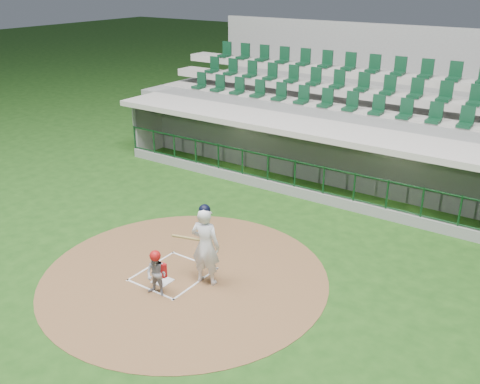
# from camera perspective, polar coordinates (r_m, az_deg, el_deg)

# --- Properties ---
(ground) EXTENTS (120.00, 120.00, 0.00)m
(ground) POSITION_cam_1_polar(r_m,az_deg,el_deg) (14.00, -6.32, -8.24)
(ground) COLOR #1B4313
(ground) RESTS_ON ground
(dirt_circle) EXTENTS (7.20, 7.20, 0.01)m
(dirt_circle) POSITION_cam_1_polar(r_m,az_deg,el_deg) (13.70, -5.90, -8.94)
(dirt_circle) COLOR brown
(dirt_circle) RESTS_ON ground
(home_plate) EXTENTS (0.43, 0.43, 0.02)m
(home_plate) POSITION_cam_1_polar(r_m,az_deg,el_deg) (13.55, -8.27, -9.37)
(home_plate) COLOR silver
(home_plate) RESTS_ON dirt_circle
(batter_box_chalk) EXTENTS (1.55, 1.80, 0.01)m
(batter_box_chalk) POSITION_cam_1_polar(r_m,az_deg,el_deg) (13.80, -7.14, -8.69)
(batter_box_chalk) COLOR white
(batter_box_chalk) RESTS_ON ground
(dugout_structure) EXTENTS (16.40, 3.70, 3.00)m
(dugout_structure) POSITION_cam_1_polar(r_m,az_deg,el_deg) (19.57, 8.82, 3.87)
(dugout_structure) COLOR slate
(dugout_structure) RESTS_ON ground
(seating_deck) EXTENTS (17.00, 6.72, 5.15)m
(seating_deck) POSITION_cam_1_polar(r_m,az_deg,el_deg) (22.19, 12.22, 7.10)
(seating_deck) COLOR gray
(seating_deck) RESTS_ON ground
(batter) EXTENTS (0.95, 0.95, 2.09)m
(batter) POSITION_cam_1_polar(r_m,az_deg,el_deg) (12.91, -3.71, -5.64)
(batter) COLOR white
(batter) RESTS_ON dirt_circle
(catcher) EXTENTS (0.58, 0.48, 1.17)m
(catcher) POSITION_cam_1_polar(r_m,az_deg,el_deg) (12.78, -8.90, -8.52)
(catcher) COLOR gray
(catcher) RESTS_ON dirt_circle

